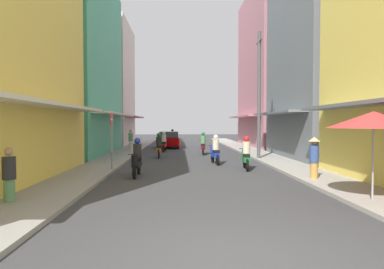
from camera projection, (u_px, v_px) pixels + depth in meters
ground_plane at (191, 157)px, 21.51m from camera, size 88.83×88.83×0.00m
sidewalk_left at (118, 157)px, 21.32m from camera, size 2.00×48.38×0.12m
sidewalk_right at (263, 156)px, 21.70m from camera, size 2.00×48.38×0.12m
building_left_mid at (65, 65)px, 23.09m from camera, size 7.05×10.84×12.40m
building_left_far at (99, 85)px, 33.29m from camera, size 7.05×8.02×11.93m
building_right_mid at (334, 42)px, 20.46m from camera, size 7.05×8.53×14.33m
building_right_far at (281, 70)px, 31.07m from camera, size 7.05×11.03×14.28m
motorbike_blue at (215, 151)px, 17.87m from camera, size 0.55×1.81×1.58m
motorbike_maroon at (203, 144)px, 23.38m from camera, size 0.55×1.81×1.58m
motorbike_orange at (159, 146)px, 21.26m from camera, size 0.55×1.81×1.58m
motorbike_red at (164, 143)px, 25.61m from camera, size 0.55×1.81×1.58m
motorbike_green at (246, 155)px, 15.71m from camera, size 0.55×1.81×1.58m
motorbike_white at (172, 138)px, 34.37m from camera, size 0.75×1.74×1.58m
motorbike_black at (137, 159)px, 13.75m from camera, size 0.55×1.81×1.58m
parked_car at (169, 139)px, 29.72m from camera, size 1.86×4.14×1.45m
pedestrian_far at (9, 177)px, 8.79m from camera, size 0.34×0.34×1.55m
pedestrian_foreground at (314, 157)px, 12.43m from camera, size 0.44×0.44×1.67m
pedestrian_midway at (131, 140)px, 25.96m from camera, size 0.34×0.34×1.70m
vendor_umbrella at (374, 120)px, 8.90m from camera, size 2.39×2.39×2.50m
utility_pole at (259, 95)px, 19.75m from camera, size 0.20×1.20×7.56m
street_sign_no_entry at (112, 133)px, 15.01m from camera, size 0.07×0.60×2.65m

